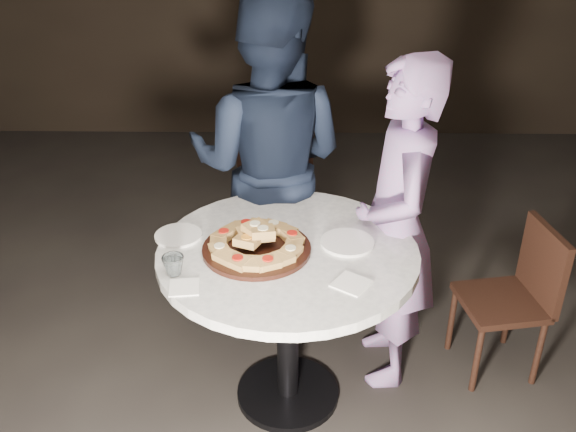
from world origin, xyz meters
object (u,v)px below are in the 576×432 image
at_px(serving_board, 257,249).
at_px(chair_far, 274,184).
at_px(focaccia_pile, 256,241).
at_px(water_glass, 173,265).
at_px(diner_navy, 269,164).
at_px(diner_teal, 397,229).
at_px(table, 288,279).
at_px(chair_right, 518,291).

distance_m(serving_board, chair_far, 1.27).
bearing_deg(focaccia_pile, water_glass, -150.59).
height_order(serving_board, diner_navy, diner_navy).
height_order(diner_navy, diner_teal, diner_navy).
bearing_deg(table, chair_far, 94.73).
height_order(water_glass, diner_teal, diner_teal).
relative_size(focaccia_pile, diner_navy, 0.23).
height_order(table, serving_board, serving_board).
bearing_deg(chair_right, water_glass, -84.13).
bearing_deg(chair_far, chair_right, 135.94).
xyz_separation_m(serving_board, diner_navy, (0.02, 0.74, 0.06)).
xyz_separation_m(chair_right, diner_navy, (-1.21, 0.47, 0.44)).
xyz_separation_m(table, chair_far, (-0.10, 1.22, -0.13)).
relative_size(table, focaccia_pile, 3.38).
distance_m(focaccia_pile, water_glass, 0.36).
height_order(serving_board, diner_teal, diner_teal).
xyz_separation_m(table, focaccia_pile, (-0.13, -0.02, 0.20)).
height_order(water_glass, chair_right, water_glass).
bearing_deg(focaccia_pile, chair_far, 88.64).
xyz_separation_m(table, chair_right, (1.10, 0.25, -0.22)).
distance_m(focaccia_pile, chair_right, 1.32).
height_order(table, diner_navy, diner_navy).
xyz_separation_m(focaccia_pile, chair_right, (1.23, 0.26, -0.42)).
relative_size(focaccia_pile, chair_far, 0.43).
height_order(focaccia_pile, water_glass, focaccia_pile).
relative_size(table, chair_far, 1.45).
height_order(focaccia_pile, chair_far, focaccia_pile).
xyz_separation_m(table, serving_board, (-0.13, -0.02, 0.16)).
bearing_deg(table, diner_navy, 98.62).
bearing_deg(table, chair_right, 12.63).
height_order(chair_far, chair_right, chair_far).
bearing_deg(diner_navy, chair_right, 170.14).
distance_m(table, diner_navy, 0.76).
bearing_deg(chair_far, focaccia_pile, 83.58).
bearing_deg(chair_far, serving_board, 83.61).
distance_m(water_glass, diner_navy, 0.97).
relative_size(diner_navy, diner_teal, 1.12).
xyz_separation_m(chair_far, diner_teal, (0.59, -0.98, 0.26)).
distance_m(table, serving_board, 0.21).
xyz_separation_m(chair_right, diner_teal, (-0.61, -0.01, 0.34)).
xyz_separation_m(focaccia_pile, chair_far, (0.03, 1.23, -0.33)).
distance_m(serving_board, diner_teal, 0.67).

